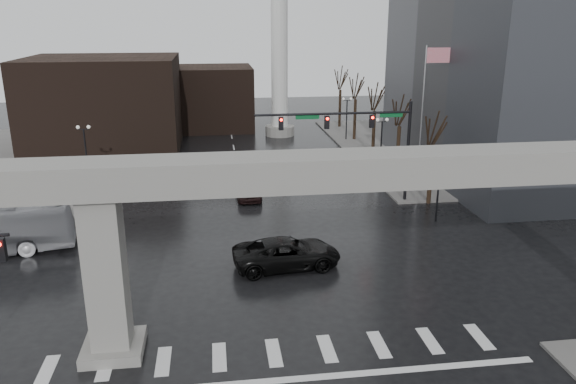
% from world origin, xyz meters
% --- Properties ---
extents(ground, '(160.00, 160.00, 0.00)m').
position_xyz_m(ground, '(0.00, 0.00, 0.00)').
color(ground, black).
rests_on(ground, ground).
extents(sidewalk_ne, '(28.00, 36.00, 0.15)m').
position_xyz_m(sidewalk_ne, '(26.00, 36.00, 0.07)').
color(sidewalk_ne, '#62605E').
rests_on(sidewalk_ne, ground).
extents(elevated_guideway, '(48.00, 2.60, 8.70)m').
position_xyz_m(elevated_guideway, '(1.26, 0.00, 6.88)').
color(elevated_guideway, gray).
rests_on(elevated_guideway, ground).
extents(building_far_left, '(16.00, 14.00, 10.00)m').
position_xyz_m(building_far_left, '(-14.00, 42.00, 5.00)').
color(building_far_left, black).
rests_on(building_far_left, ground).
extents(building_far_mid, '(10.00, 10.00, 8.00)m').
position_xyz_m(building_far_mid, '(-2.00, 52.00, 4.00)').
color(building_far_mid, black).
rests_on(building_far_mid, ground).
extents(smokestack, '(3.60, 3.60, 30.00)m').
position_xyz_m(smokestack, '(6.00, 46.00, 13.35)').
color(smokestack, silver).
rests_on(smokestack, ground).
extents(signal_mast_arm, '(12.12, 0.43, 8.00)m').
position_xyz_m(signal_mast_arm, '(8.99, 18.80, 5.83)').
color(signal_mast_arm, black).
rests_on(signal_mast_arm, ground).
extents(flagpole_assembly, '(2.06, 0.12, 12.00)m').
position_xyz_m(flagpole_assembly, '(15.29, 22.00, 7.53)').
color(flagpole_assembly, silver).
rests_on(flagpole_assembly, ground).
extents(lamp_right_0, '(1.22, 0.32, 5.11)m').
position_xyz_m(lamp_right_0, '(13.50, 14.00, 3.47)').
color(lamp_right_0, black).
rests_on(lamp_right_0, ground).
extents(lamp_right_1, '(1.22, 0.32, 5.11)m').
position_xyz_m(lamp_right_1, '(13.50, 28.00, 3.47)').
color(lamp_right_1, black).
rests_on(lamp_right_1, ground).
extents(lamp_right_2, '(1.22, 0.32, 5.11)m').
position_xyz_m(lamp_right_2, '(13.50, 42.00, 3.47)').
color(lamp_right_2, black).
rests_on(lamp_right_2, ground).
extents(lamp_left_0, '(1.22, 0.32, 5.11)m').
position_xyz_m(lamp_left_0, '(-13.50, 14.00, 3.47)').
color(lamp_left_0, black).
rests_on(lamp_left_0, ground).
extents(lamp_left_1, '(1.22, 0.32, 5.11)m').
position_xyz_m(lamp_left_1, '(-13.50, 28.00, 3.47)').
color(lamp_left_1, black).
rests_on(lamp_left_1, ground).
extents(lamp_left_2, '(1.22, 0.32, 5.11)m').
position_xyz_m(lamp_left_2, '(-13.50, 42.00, 3.47)').
color(lamp_left_2, black).
rests_on(lamp_left_2, ground).
extents(tree_right_0, '(1.09, 1.58, 7.50)m').
position_xyz_m(tree_right_0, '(14.53, 18.02, 2.79)').
color(tree_right_0, black).
rests_on(tree_right_0, ground).
extents(tree_right_1, '(1.09, 1.61, 7.67)m').
position_xyz_m(tree_right_1, '(14.53, 26.02, 2.85)').
color(tree_right_1, black).
rests_on(tree_right_1, ground).
extents(tree_right_2, '(1.10, 1.63, 7.85)m').
position_xyz_m(tree_right_2, '(14.53, 34.02, 2.91)').
color(tree_right_2, black).
rests_on(tree_right_2, ground).
extents(tree_right_3, '(1.11, 1.66, 8.02)m').
position_xyz_m(tree_right_3, '(14.53, 42.02, 2.98)').
color(tree_right_3, black).
rests_on(tree_right_3, ground).
extents(tree_right_4, '(1.12, 1.69, 8.19)m').
position_xyz_m(tree_right_4, '(14.53, 50.02, 3.04)').
color(tree_right_4, black).
rests_on(tree_right_4, ground).
extents(pickup_truck, '(6.60, 3.57, 1.76)m').
position_xyz_m(pickup_truck, '(1.76, 7.74, 0.88)').
color(pickup_truck, black).
rests_on(pickup_truck, ground).
extents(far_car, '(1.98, 4.84, 1.64)m').
position_xyz_m(far_car, '(0.40, 21.40, 0.82)').
color(far_car, black).
rests_on(far_car, ground).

